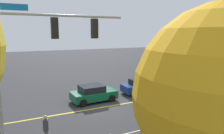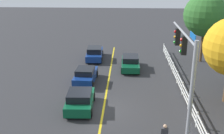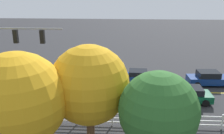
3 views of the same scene
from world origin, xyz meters
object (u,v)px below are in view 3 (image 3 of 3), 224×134
(car_0, at_px, (89,77))
(car_2, at_px, (187,95))
(tree_0, at_px, (18,100))
(tree_3, at_px, (158,111))
(car_3, at_px, (139,77))
(car_1, at_px, (209,78))
(pedestrian, at_px, (21,97))
(tree_1, at_px, (89,85))

(car_0, bearing_deg, car_2, -24.93)
(tree_0, height_order, tree_3, tree_0)
(car_2, xyz_separation_m, tree_3, (3.84, 9.45, 3.34))
(car_2, xyz_separation_m, car_3, (3.96, -4.22, 0.00))
(car_1, xyz_separation_m, tree_3, (7.10, 13.63, 3.31))
(car_1, relative_size, tree_3, 0.77)
(car_3, bearing_deg, tree_3, -87.13)
(car_0, distance_m, tree_0, 13.84)
(pedestrian, height_order, tree_1, tree_1)
(car_1, bearing_deg, car_3, 177.10)
(tree_0, xyz_separation_m, tree_3, (-6.81, 0.05, -0.33))
(tree_1, xyz_separation_m, tree_3, (-3.57, 1.87, -0.48))
(car_2, relative_size, tree_0, 0.63)
(car_3, distance_m, tree_1, 12.87)
(tree_3, bearing_deg, car_2, -112.13)
(car_2, bearing_deg, pedestrian, 7.55)
(car_1, bearing_deg, tree_0, -138.28)
(car_2, distance_m, pedestrian, 14.28)
(car_2, relative_size, tree_1, 0.63)
(pedestrian, bearing_deg, tree_0, 126.05)
(car_0, distance_m, car_2, 10.06)
(car_2, bearing_deg, car_3, -46.62)
(tree_0, xyz_separation_m, tree_1, (-3.23, -1.82, 0.15))
(pedestrian, distance_m, tree_0, 9.02)
(car_1, height_order, pedestrian, pedestrian)
(pedestrian, relative_size, tree_1, 0.25)
(pedestrian, bearing_deg, car_2, -161.45)
(pedestrian, bearing_deg, car_0, -119.31)
(car_2, distance_m, tree_3, 10.73)
(car_1, distance_m, tree_1, 16.33)
(car_1, distance_m, car_2, 5.30)
(tree_1, distance_m, tree_3, 4.06)
(car_3, bearing_deg, car_2, -44.42)
(tree_1, bearing_deg, car_1, -132.22)
(pedestrian, height_order, tree_3, tree_3)
(car_1, xyz_separation_m, car_3, (7.22, -0.04, -0.02))
(pedestrian, xyz_separation_m, tree_0, (-3.51, 7.57, 3.43))
(car_0, xyz_separation_m, car_3, (-5.31, -0.33, -0.03))
(car_0, relative_size, pedestrian, 2.36)
(car_0, xyz_separation_m, tree_1, (-1.86, 11.46, 3.79))
(car_3, height_order, tree_3, tree_3)
(car_3, bearing_deg, tree_1, -103.95)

